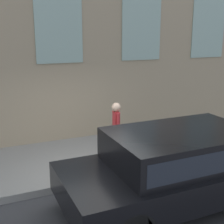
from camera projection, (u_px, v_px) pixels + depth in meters
ground_plane at (98, 185)px, 7.18m from camera, size 80.00×80.00×0.00m
sidewalk at (78, 159)px, 8.46m from camera, size 2.94×60.00×0.17m
fire_hydrant at (108, 151)px, 7.80m from camera, size 0.28×0.40×0.72m
person at (116, 125)px, 8.15m from camera, size 0.36×0.24×1.49m
parked_truck_black_near at (178, 163)px, 6.14m from camera, size 2.04×4.54×1.57m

